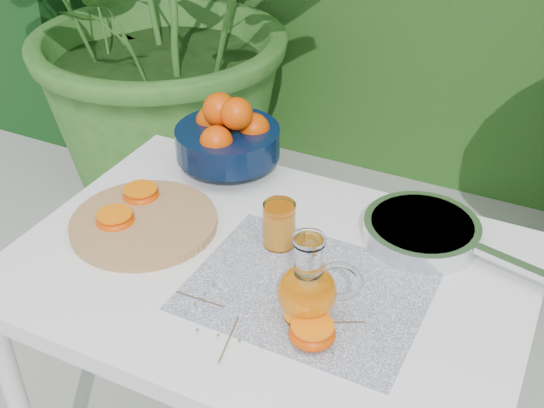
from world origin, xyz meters
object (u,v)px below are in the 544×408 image
at_px(white_table, 268,295).
at_px(saute_pan, 423,231).
at_px(cutting_board, 144,223).
at_px(juice_pitcher, 308,290).
at_px(fruit_bowl, 228,136).

bearing_deg(white_table, saute_pan, 39.89).
distance_m(cutting_board, saute_pan, 0.58).
xyz_separation_m(white_table, cutting_board, (-0.29, -0.00, 0.09)).
xyz_separation_m(white_table, saute_pan, (0.25, 0.21, 0.11)).
height_order(cutting_board, juice_pitcher, juice_pitcher).
bearing_deg(juice_pitcher, saute_pan, 68.87).
height_order(white_table, fruit_bowl, fruit_bowl).
distance_m(cutting_board, juice_pitcher, 0.43).
height_order(white_table, saute_pan, saute_pan).
bearing_deg(fruit_bowl, saute_pan, -8.89).
xyz_separation_m(white_table, fruit_bowl, (-0.25, 0.29, 0.17)).
distance_m(white_table, fruit_bowl, 0.41).
bearing_deg(juice_pitcher, fruit_bowl, 134.03).
height_order(white_table, juice_pitcher, juice_pitcher).
relative_size(juice_pitcher, saute_pan, 0.40).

